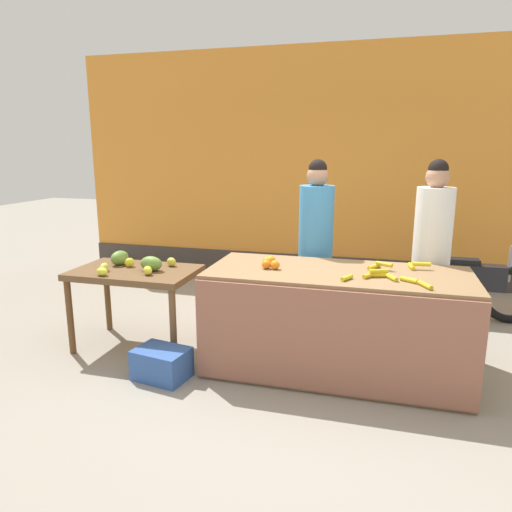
% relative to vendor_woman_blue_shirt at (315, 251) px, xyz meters
% --- Properties ---
extents(ground_plane, '(24.00, 24.00, 0.00)m').
position_rel_vendor_woman_blue_shirt_xyz_m(ground_plane, '(-0.09, -0.71, -0.91)').
color(ground_plane, gray).
extents(market_wall_back, '(7.74, 0.23, 3.30)m').
position_rel_vendor_woman_blue_shirt_xyz_m(market_wall_back, '(-0.09, 2.30, 0.71)').
color(market_wall_back, orange).
rests_on(market_wall_back, ground).
extents(fruit_stall_counter, '(2.19, 0.94, 0.90)m').
position_rel_vendor_woman_blue_shirt_xyz_m(fruit_stall_counter, '(0.29, -0.72, -0.46)').
color(fruit_stall_counter, olive).
rests_on(fruit_stall_counter, ground).
extents(side_table_wooden, '(1.16, 0.73, 0.78)m').
position_rel_vendor_woman_blue_shirt_xyz_m(side_table_wooden, '(-1.62, -0.71, -0.23)').
color(side_table_wooden, brown).
rests_on(side_table_wooden, ground).
extents(banana_bunch_pile, '(0.71, 0.73, 0.07)m').
position_rel_vendor_woman_blue_shirt_xyz_m(banana_bunch_pile, '(0.72, -0.75, 0.02)').
color(banana_bunch_pile, yellow).
rests_on(banana_bunch_pile, fruit_stall_counter).
extents(orange_pile, '(0.17, 0.22, 0.08)m').
position_rel_vendor_woman_blue_shirt_xyz_m(orange_pile, '(-0.29, -0.73, 0.03)').
color(orange_pile, orange).
rests_on(orange_pile, fruit_stall_counter).
extents(mango_papaya_pile, '(0.74, 0.66, 0.14)m').
position_rel_vendor_woman_blue_shirt_xyz_m(mango_papaya_pile, '(-1.66, -0.66, -0.07)').
color(mango_papaya_pile, gold).
rests_on(mango_papaya_pile, side_table_wooden).
extents(vendor_woman_blue_shirt, '(0.34, 0.34, 1.81)m').
position_rel_vendor_woman_blue_shirt_xyz_m(vendor_woman_blue_shirt, '(0.00, 0.00, 0.00)').
color(vendor_woman_blue_shirt, '#33333D').
rests_on(vendor_woman_blue_shirt, ground).
extents(vendor_woman_white_shirt, '(0.34, 0.34, 1.82)m').
position_rel_vendor_woman_blue_shirt_xyz_m(vendor_woman_white_shirt, '(1.08, -0.04, 0.00)').
color(vendor_woman_white_shirt, '#33333D').
rests_on(vendor_woman_white_shirt, ground).
extents(parked_motorcycle, '(1.60, 0.18, 0.88)m').
position_rel_vendor_woman_blue_shirt_xyz_m(parked_motorcycle, '(1.58, 0.96, -0.51)').
color(parked_motorcycle, black).
rests_on(parked_motorcycle, ground).
extents(produce_crate, '(0.49, 0.39, 0.26)m').
position_rel_vendor_woman_blue_shirt_xyz_m(produce_crate, '(-1.10, -1.25, -0.78)').
color(produce_crate, '#3359A5').
rests_on(produce_crate, ground).
extents(produce_sack, '(0.42, 0.45, 0.47)m').
position_rel_vendor_woman_blue_shirt_xyz_m(produce_sack, '(-0.79, -0.04, -0.68)').
color(produce_sack, maroon).
rests_on(produce_sack, ground).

